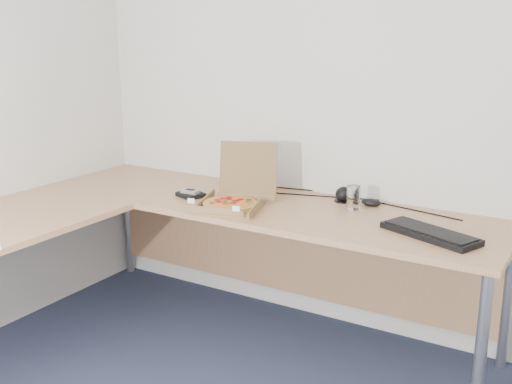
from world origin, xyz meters
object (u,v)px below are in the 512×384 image
Objects in this scene: pizza_box at (232,201)px; keyboard at (430,234)px; desk at (158,219)px; wallet at (191,195)px; drinking_glass at (353,198)px.

keyboard is at bearing -14.72° from pizza_box.
desk is 0.34m from wallet.
desk is at bearing -144.21° from drinking_glass.
desk is 7.10× the size of pizza_box.
wallet is at bearing 98.65° from desk.
wallet is (-0.83, -0.23, -0.05)m from drinking_glass.
desk is 1.28m from keyboard.
pizza_box reaches higher than drinking_glass.
keyboard is at bearing -26.73° from drinking_glass.
pizza_box is 0.81× the size of keyboard.
desk is 21.26× the size of drinking_glass.
keyboard is (0.98, 0.06, -0.02)m from pizza_box.
drinking_glass is at bearing 34.59° from wallet.
pizza_box is at bearing 47.18° from desk.
pizza_box is 3.00× the size of drinking_glass.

